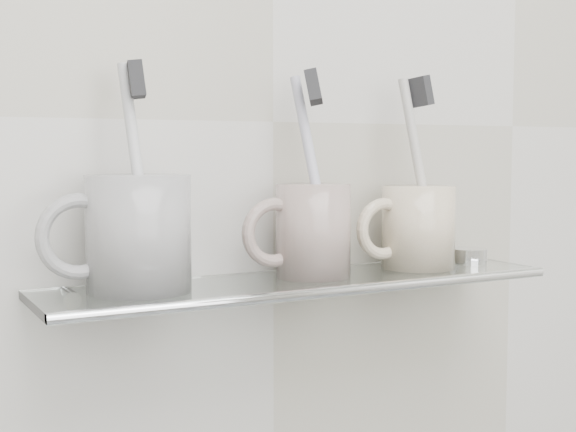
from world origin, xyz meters
TOP-DOWN VIEW (x-y plane):
  - wall_back at (0.00, 1.10)m, footprint 2.50×0.00m
  - shelf_glass at (0.00, 1.04)m, footprint 0.50×0.12m
  - shelf_rail at (0.00, 0.98)m, footprint 0.50×0.01m
  - bracket_left at (-0.21, 1.09)m, footprint 0.02×0.03m
  - bracket_right at (0.21, 1.09)m, footprint 0.02×0.03m
  - mug_left at (-0.16, 1.04)m, footprint 0.11×0.11m
  - mug_left_handle at (-0.21, 1.04)m, footprint 0.07×0.01m
  - toothbrush_left at (-0.16, 1.04)m, footprint 0.03×0.03m
  - bristles_left at (-0.16, 1.04)m, footprint 0.02×0.03m
  - mug_center at (0.01, 1.04)m, footprint 0.07×0.07m
  - mug_center_handle at (-0.03, 1.04)m, footprint 0.07×0.01m
  - toothbrush_center at (0.01, 1.04)m, footprint 0.02×0.07m
  - bristles_center at (0.01, 1.04)m, footprint 0.02×0.03m
  - mug_right at (0.14, 1.04)m, footprint 0.08×0.08m
  - mug_right_handle at (0.10, 1.04)m, footprint 0.06×0.01m
  - toothbrush_right at (0.14, 1.04)m, footprint 0.05×0.02m
  - bristles_right at (0.14, 1.04)m, footprint 0.02×0.03m
  - chrome_cap at (0.21, 1.04)m, footprint 0.04×0.04m

SIDE VIEW (x-z plane):
  - bracket_left at x=-0.21m, z-range 1.08..1.09m
  - bracket_right at x=0.21m, z-range 1.08..1.09m
  - shelf_glass at x=0.00m, z-range 1.09..1.10m
  - shelf_rail at x=0.00m, z-range 1.09..1.10m
  - chrome_cap at x=0.21m, z-range 1.10..1.12m
  - mug_right at x=0.14m, z-range 1.10..1.18m
  - mug_right_handle at x=0.10m, z-range 1.11..1.17m
  - mug_center at x=0.01m, z-range 1.10..1.19m
  - mug_center_handle at x=-0.03m, z-range 1.11..1.18m
  - mug_left at x=-0.16m, z-range 1.10..1.20m
  - mug_left_handle at x=-0.21m, z-range 1.11..1.19m
  - toothbrush_left at x=-0.16m, z-range 1.11..1.30m
  - toothbrush_center at x=0.01m, z-range 1.11..1.29m
  - toothbrush_right at x=0.14m, z-range 1.11..1.30m
  - wall_back at x=0.00m, z-range 0.00..2.50m
  - bristles_left at x=-0.16m, z-range 1.26..1.30m
  - bristles_center at x=0.01m, z-range 1.26..1.30m
  - bristles_right at x=0.14m, z-range 1.26..1.30m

